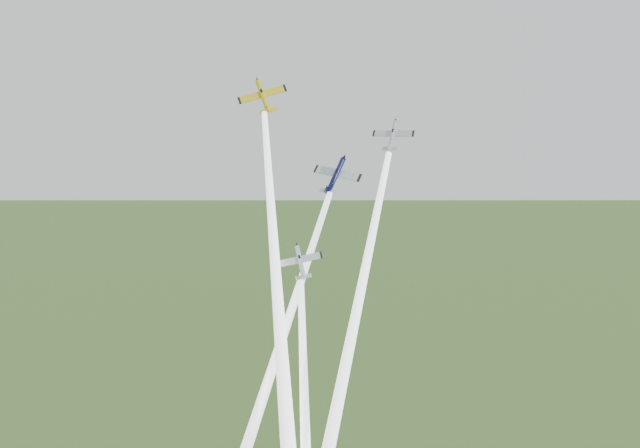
# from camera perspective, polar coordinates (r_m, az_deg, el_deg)

# --- Properties ---
(plane_yellow) EXTENTS (10.77, 7.36, 9.31)m
(plane_yellow) POSITION_cam_1_polar(r_m,az_deg,el_deg) (133.48, -4.06, 9.04)
(plane_yellow) COLOR gold
(smoke_trail_yellow) EXTENTS (12.72, 34.04, 48.59)m
(smoke_trail_yellow) POSITION_cam_1_polar(r_m,az_deg,el_deg) (117.51, -3.15, -3.69)
(smoke_trail_yellow) COLOR white
(plane_navy) EXTENTS (10.77, 8.22, 8.78)m
(plane_navy) POSITION_cam_1_polar(r_m,az_deg,el_deg) (128.91, 1.11, 3.45)
(plane_navy) COLOR #0D133D
(smoke_trail_navy) EXTENTS (17.74, 40.51, 59.52)m
(smoke_trail_navy) POSITION_cam_1_polar(r_m,az_deg,el_deg) (117.28, -4.36, -12.98)
(smoke_trail_navy) COLOR white
(plane_silver_right) EXTENTS (7.41, 5.93, 5.94)m
(plane_silver_right) POSITION_cam_1_polar(r_m,az_deg,el_deg) (123.76, 5.18, 6.29)
(plane_silver_right) COLOR #A8B0B6
(smoke_trail_silver_right) EXTENTS (11.32, 40.82, 57.63)m
(smoke_trail_silver_right) POSITION_cam_1_polar(r_m,az_deg,el_deg) (108.69, 1.73, -10.46)
(smoke_trail_silver_right) COLOR white
(plane_silver_low) EXTENTS (8.51, 5.85, 7.40)m
(plane_silver_low) POSITION_cam_1_polar(r_m,az_deg,el_deg) (119.54, -1.41, -2.73)
(plane_silver_low) COLOR #B4BDC3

